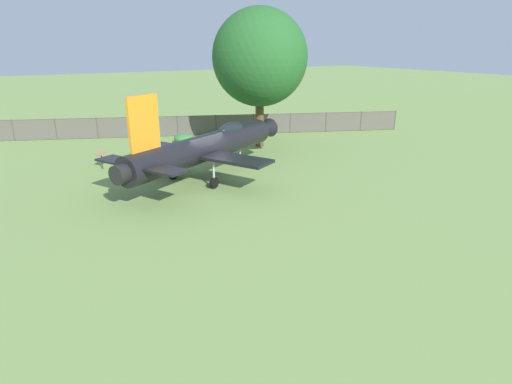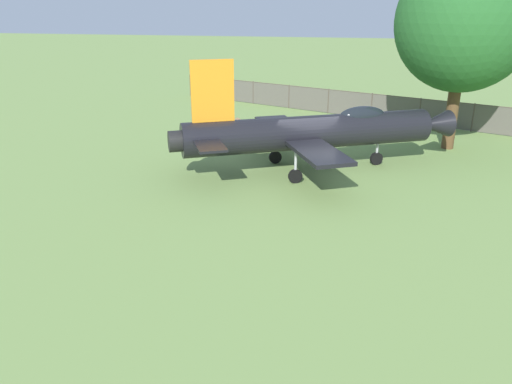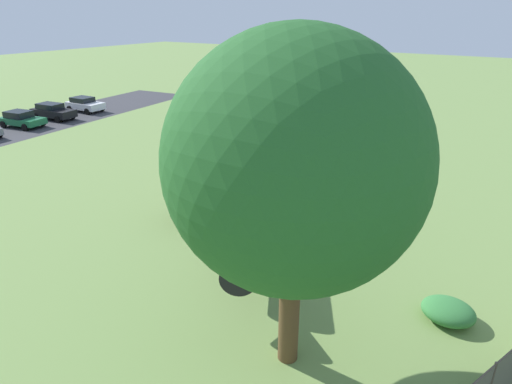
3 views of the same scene
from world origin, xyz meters
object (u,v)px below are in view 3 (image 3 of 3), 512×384
shade_tree (295,164)px  parked_car_black (53,111)px  parked_car_green (21,119)px  parked_car_white (85,104)px  display_jet (255,197)px  info_plaque (386,201)px  shrub_by_tree (448,311)px

shade_tree → parked_car_black: size_ratio=2.09×
parked_car_black → parked_car_green: 3.42m
parked_car_white → parked_car_green: 7.42m
shade_tree → parked_car_white: shade_tree is taller
display_jet → shade_tree: size_ratio=1.29×
info_plaque → parked_car_black: (4.22, 34.16, -0.06)m
info_plaque → parked_car_green: size_ratio=0.26×
shrub_by_tree → shade_tree: bearing=139.4°
shade_tree → parked_car_green: 36.89m
shrub_by_tree → display_jet: bearing=78.0°
info_plaque → parked_car_white: (8.20, 34.50, -0.08)m
shade_tree → shrub_by_tree: bearing=-40.6°
parked_car_white → parked_car_black: 4.00m
info_plaque → parked_car_green: (0.81, 33.87, -0.10)m
info_plaque → parked_car_white: parked_car_white is taller
shade_tree → info_plaque: size_ratio=8.54×
display_jet → shade_tree: shade_tree is taller
info_plaque → parked_car_white: size_ratio=0.28×
info_plaque → display_jet: bearing=136.4°
parked_car_white → parked_car_black: bearing=-87.6°
parked_car_white → parked_car_black: (-3.99, -0.34, 0.02)m
display_jet → shrub_by_tree: size_ratio=6.98×
shade_tree → parked_car_green: shade_tree is taller
display_jet → parked_car_black: size_ratio=2.69×
display_jet → parked_car_black: display_jet is taller
shade_tree → parked_car_green: bearing=70.3°
info_plaque → shrub_by_tree: bearing=-148.3°
shade_tree → parked_car_green: size_ratio=2.24×
shade_tree → info_plaque: 12.74m
shrub_by_tree → parked_car_green: (7.80, 38.19, 0.39)m
display_jet → info_plaque: (5.04, -4.81, -0.99)m
display_jet → info_plaque: display_jet is taller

